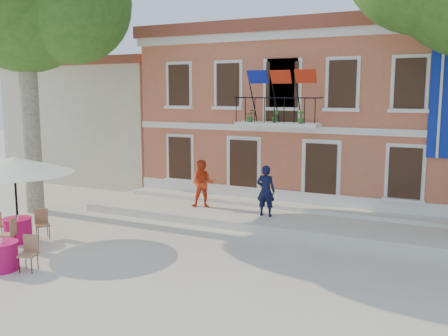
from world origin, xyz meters
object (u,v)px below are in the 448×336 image
patio_umbrella (14,166)px  pedestrian_orange (203,184)px  pedestrian_navy (266,191)px  cafe_table_3 (18,229)px  cafe_table_1 (1,255)px

patio_umbrella → pedestrian_orange: (3.67, 5.58, -1.20)m
pedestrian_navy → cafe_table_3: bearing=37.2°
cafe_table_1 → cafe_table_3: bearing=129.7°
pedestrian_navy → pedestrian_orange: size_ratio=1.00×
pedestrian_navy → cafe_table_1: bearing=54.5°
pedestrian_navy → cafe_table_3: size_ratio=0.99×
pedestrian_navy → pedestrian_orange: pedestrian_navy is taller
cafe_table_1 → cafe_table_3: same height
pedestrian_orange → cafe_table_3: 6.76m
patio_umbrella → pedestrian_navy: size_ratio=1.97×
pedestrian_orange → cafe_table_3: pedestrian_orange is taller
patio_umbrella → cafe_table_1: size_ratio=1.86×
patio_umbrella → cafe_table_3: patio_umbrella is taller
patio_umbrella → pedestrian_navy: patio_umbrella is taller
cafe_table_3 → cafe_table_1: bearing=-50.3°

